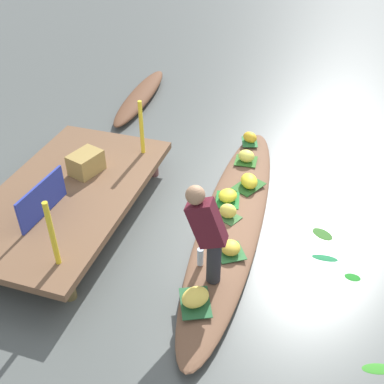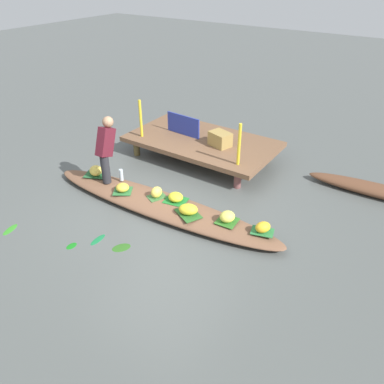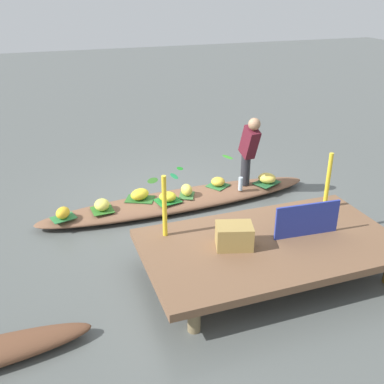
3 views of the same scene
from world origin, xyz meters
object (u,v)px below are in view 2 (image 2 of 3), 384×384
object	(u,v)px
water_bottle	(121,175)
vendor_person	(106,147)
banana_bunch_6	(227,217)
market_banner	(183,125)
vendor_boat	(159,204)
banana_bunch_2	(157,192)
moored_boat	(380,191)
banana_bunch_4	(263,227)
banana_bunch_5	(122,187)
banana_bunch_1	(96,171)
produce_crate	(220,139)
banana_bunch_0	(176,197)
banana_bunch_3	(188,209)

from	to	relation	value
water_bottle	vendor_person	bearing A→B (deg)	-146.52
banana_bunch_6	market_banner	bearing A→B (deg)	138.29
vendor_boat	market_banner	bearing A→B (deg)	111.83
vendor_person	market_banner	distance (m)	2.16
banana_bunch_2	banana_bunch_6	xyz separation A→B (m)	(1.40, 0.06, -0.01)
moored_boat	banana_bunch_4	world-z (taller)	banana_bunch_4
moored_boat	banana_bunch_5	distance (m)	4.78
banana_bunch_4	banana_bunch_1	bearing A→B (deg)	-177.57
banana_bunch_6	produce_crate	size ratio (longest dim) A/B	0.58
banana_bunch_1	produce_crate	xyz separation A→B (m)	(1.58, 2.07, 0.29)
banana_bunch_0	vendor_boat	bearing A→B (deg)	-151.31
banana_bunch_2	produce_crate	xyz separation A→B (m)	(0.09, 2.05, 0.28)
moored_boat	market_banner	xyz separation A→B (m)	(-4.14, -0.49, 0.55)
vendor_boat	banana_bunch_3	xyz separation A→B (m)	(0.67, -0.06, 0.19)
market_banner	banana_bunch_3	bearing A→B (deg)	-49.53
banana_bunch_0	banana_bunch_2	distance (m)	0.36
banana_bunch_1	produce_crate	distance (m)	2.62
banana_bunch_1	vendor_person	world-z (taller)	vendor_person
banana_bunch_5	produce_crate	xyz separation A→B (m)	(0.72, 2.24, 0.31)
vendor_person	vendor_boat	bearing A→B (deg)	-1.30
banana_bunch_1	banana_bunch_4	world-z (taller)	banana_bunch_1
banana_bunch_2	moored_boat	bearing A→B (deg)	38.69
vendor_person	market_banner	bearing A→B (deg)	84.25
banana_bunch_1	market_banner	size ratio (longest dim) A/B	0.35
banana_bunch_0	water_bottle	bearing A→B (deg)	179.78
moored_boat	banana_bunch_5	xyz separation A→B (m)	(-3.88, -2.79, 0.17)
banana_bunch_5	produce_crate	bearing A→B (deg)	72.07
produce_crate	water_bottle	bearing A→B (deg)	-117.43
banana_bunch_6	banana_bunch_1	bearing A→B (deg)	-178.39
banana_bunch_5	banana_bunch_6	bearing A→B (deg)	7.05
moored_boat	banana_bunch_6	size ratio (longest dim) A/B	10.46
vendor_person	banana_bunch_6	bearing A→B (deg)	2.00
banana_bunch_2	water_bottle	bearing A→B (deg)	174.13
moored_boat	market_banner	world-z (taller)	market_banner
banana_bunch_0	banana_bunch_3	world-z (taller)	banana_bunch_3
banana_bunch_5	vendor_person	xyz separation A→B (m)	(-0.47, 0.16, 0.62)
moored_boat	banana_bunch_1	distance (m)	5.41
banana_bunch_5	vendor_boat	bearing A→B (deg)	10.68
banana_bunch_1	banana_bunch_6	world-z (taller)	banana_bunch_6
moored_boat	water_bottle	xyz separation A→B (m)	(-4.16, -2.50, 0.20)
water_bottle	banana_bunch_4	bearing A→B (deg)	0.62
vendor_person	banana_bunch_1	bearing A→B (deg)	178.96
banana_bunch_1	banana_bunch_2	size ratio (longest dim) A/B	1.38
banana_bunch_0	banana_bunch_6	xyz separation A→B (m)	(1.04, -0.03, 0.02)
vendor_person	banana_bunch_2	bearing A→B (deg)	1.43
vendor_boat	banana_bunch_4	bearing A→B (deg)	2.80
banana_bunch_6	vendor_person	bearing A→B (deg)	-178.00
banana_bunch_4	market_banner	world-z (taller)	market_banner
banana_bunch_3	water_bottle	bearing A→B (deg)	172.79
vendor_boat	banana_bunch_5	bearing A→B (deg)	-171.98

